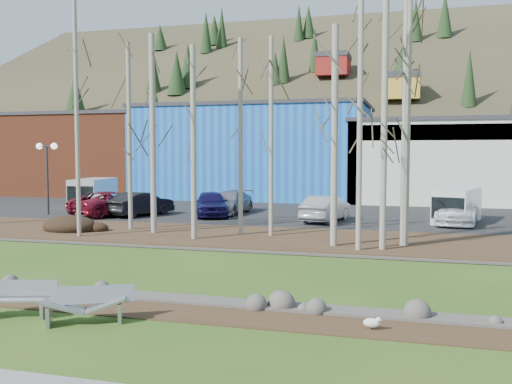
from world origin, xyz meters
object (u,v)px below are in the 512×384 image
(car_5, at_px, (326,209))
(street_lamp, at_px, (47,158))
(bench_intact, at_px, (17,299))
(car_0, at_px, (102,202))
(car_1, at_px, (141,204))
(bench_damaged, at_px, (87,305))
(car_6, at_px, (457,211))
(car_4, at_px, (211,204))
(car_3, at_px, (229,203))
(van_white, at_px, (456,205))
(van_grey, at_px, (92,193))
(seagull, at_px, (372,323))
(car_2, at_px, (112,203))

(car_5, bearing_deg, street_lamp, 15.31)
(bench_intact, relative_size, car_0, 0.46)
(car_1, bearing_deg, car_5, -160.23)
(bench_damaged, relative_size, car_6, 0.39)
(street_lamp, height_order, car_4, street_lamp)
(street_lamp, height_order, car_3, street_lamp)
(car_1, bearing_deg, car_0, -1.61)
(car_1, height_order, car_4, car_4)
(van_white, bearing_deg, van_grey, -168.44)
(seagull, distance_m, car_1, 24.78)
(car_2, xyz_separation_m, car_3, (6.81, 2.94, -0.04))
(car_6, bearing_deg, car_0, -172.52)
(car_0, bearing_deg, bench_damaged, 108.55)
(car_2, bearing_deg, car_0, -22.77)
(bench_intact, xyz_separation_m, van_white, (11.88, 22.13, 0.66))
(bench_intact, distance_m, car_2, 21.99)
(bench_intact, xyz_separation_m, car_1, (-6.98, 20.41, 0.44))
(seagull, distance_m, street_lamp, 28.53)
(bench_intact, height_order, car_2, car_2)
(car_6, relative_size, van_white, 1.08)
(bench_damaged, xyz_separation_m, van_grey, (-14.78, 24.24, 0.74))
(car_2, distance_m, van_grey, 5.70)
(bench_intact, relative_size, car_3, 0.38)
(car_4, relative_size, van_grey, 0.93)
(car_3, bearing_deg, car_1, -148.51)
(bench_intact, xyz_separation_m, car_0, (-10.52, 21.75, 0.38))
(seagull, xyz_separation_m, van_grey, (-21.47, 23.01, 0.99))
(car_1, relative_size, van_white, 0.95)
(car_0, relative_size, car_4, 0.86)
(seagull, xyz_separation_m, van_white, (3.19, 20.90, 0.92))
(bench_damaged, bearing_deg, van_white, 38.55)
(car_1, xyz_separation_m, car_5, (11.66, 0.12, -0.01))
(car_0, height_order, car_6, car_6)
(car_0, height_order, car_5, car_5)
(bench_damaged, relative_size, seagull, 4.31)
(car_3, relative_size, car_4, 1.06)
(bench_intact, height_order, car_0, car_0)
(van_white, bearing_deg, car_1, -158.35)
(car_4, bearing_deg, car_2, 166.93)
(bench_damaged, xyz_separation_m, car_6, (9.89, 21.46, 0.44))
(car_2, relative_size, car_3, 1.10)
(car_2, distance_m, car_4, 6.37)
(car_1, xyz_separation_m, van_grey, (-5.80, 3.83, 0.29))
(car_0, bearing_deg, bench_intact, 104.43)
(seagull, relative_size, car_1, 0.10)
(seagull, bearing_deg, car_2, 145.14)
(bench_damaged, relative_size, car_0, 0.50)
(car_3, distance_m, van_white, 13.95)
(car_3, xyz_separation_m, van_white, (13.91, -0.93, 0.24))
(car_1, bearing_deg, car_6, -157.65)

